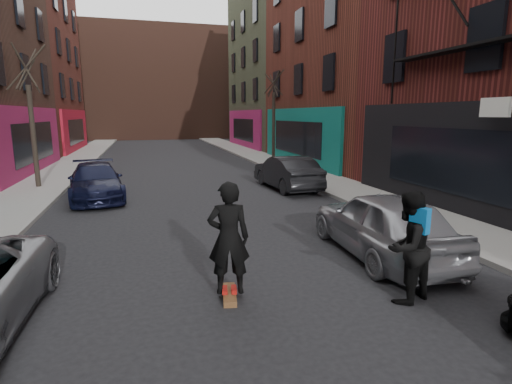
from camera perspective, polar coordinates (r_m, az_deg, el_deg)
sidewalk_left at (r=30.96m, az=-23.86°, el=4.42°), size 2.50×84.00×0.13m
sidewalk_right at (r=31.67m, az=-0.81°, el=5.49°), size 2.50×84.00×0.13m
buildings_right at (r=23.01m, az=28.87°, el=21.98°), size 12.00×56.00×16.00m
building_far at (r=56.64m, az=-14.21°, el=14.63°), size 40.00×10.00×14.00m
tree_left_far at (r=19.00m, az=-29.53°, el=10.41°), size 2.00×2.00×6.50m
tree_right_far at (r=25.76m, az=2.55°, el=11.93°), size 2.00×2.00×6.80m
parked_left_end at (r=16.06m, az=-21.92°, el=1.41°), size 2.45×4.76×1.32m
parked_right_far at (r=9.30m, az=17.57°, el=-4.29°), size 1.99×4.46×1.49m
parked_right_end at (r=16.95m, az=4.41°, el=2.81°), size 1.77×4.39×1.42m
skateboard at (r=7.16m, az=-3.82°, el=-14.41°), size 0.35×0.83×0.10m
skateboarder at (r=6.78m, az=-3.93°, el=-6.58°), size 0.78×0.58×1.95m
pedestrian at (r=7.16m, az=20.85°, el=-7.33°), size 1.12×1.00×1.90m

